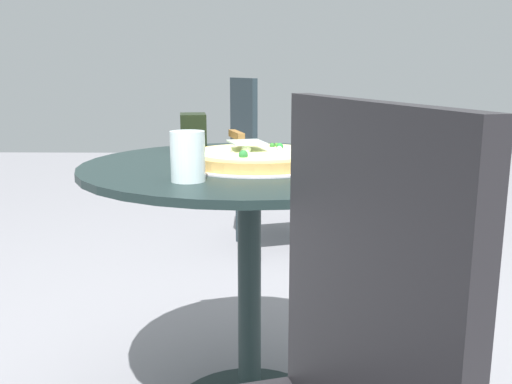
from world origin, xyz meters
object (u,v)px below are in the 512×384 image
pizza_on_tray (256,158)px  patio_chair_far (265,152)px  patio_table (249,233)px  drinking_cup (188,156)px  pizza_server (241,138)px  napkin_dispenser (193,131)px

pizza_on_tray → patio_chair_far: patio_chair_far is taller
patio_table → pizza_on_tray: pizza_on_tray is taller
patio_table → pizza_on_tray: bearing=-45.3°
drinking_cup → patio_chair_far: patio_chair_far is taller
patio_chair_far → pizza_server: bearing=-92.4°
patio_table → patio_chair_far: size_ratio=0.93×
drinking_cup → patio_table: bearing=63.3°
pizza_server → patio_chair_far: size_ratio=0.24×
drinking_cup → napkin_dispenser: 0.49m
drinking_cup → patio_chair_far: size_ratio=0.12×
patio_table → pizza_server: bearing=110.7°
patio_table → pizza_on_tray: 0.19m
pizza_server → pizza_on_tray: bearing=-62.7°
pizza_on_tray → pizza_server: (-0.04, 0.08, 0.04)m
patio_chair_far → pizza_on_tray: bearing=-90.7°
napkin_dispenser → patio_table: bearing=-155.0°
patio_table → pizza_server: 0.24m
patio_chair_far → patio_table: bearing=-91.4°
pizza_server → napkin_dispenser: 0.25m
pizza_server → napkin_dispenser: size_ratio=1.97×
patio_table → drinking_cup: 0.35m
patio_table → drinking_cup: drinking_cup is taller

